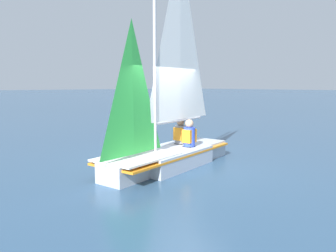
% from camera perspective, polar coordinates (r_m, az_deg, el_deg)
% --- Properties ---
extents(ground_plane, '(260.00, 260.00, 0.00)m').
position_cam_1_polar(ground_plane, '(8.43, 0.00, -7.03)').
color(ground_plane, '#2D4C6B').
extents(sailboat_main, '(2.08, 4.31, 5.77)m').
position_cam_1_polar(sailboat_main, '(8.29, 0.14, -1.40)').
color(sailboat_main, '#B2BCCC').
rests_on(sailboat_main, ground_plane).
extents(sailor_helm, '(0.35, 0.38, 1.16)m').
position_cam_1_polar(sailor_helm, '(8.70, 3.72, -2.42)').
color(sailor_helm, black).
rests_on(sailor_helm, ground_plane).
extents(sailor_crew, '(0.35, 0.38, 1.16)m').
position_cam_1_polar(sailor_crew, '(9.10, 2.19, -1.91)').
color(sailor_crew, black).
rests_on(sailor_crew, ground_plane).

